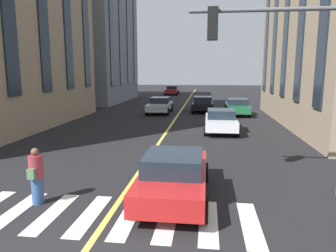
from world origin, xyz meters
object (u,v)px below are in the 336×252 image
car_silver_oncoming (160,105)px  traffic_light_mast (290,60)px  car_red_far (172,90)px  car_green_parked_a (237,106)px  pedestrian_near (36,176)px  car_black_trailing (203,104)px  car_white_mid (221,120)px  car_red_near (174,175)px

car_silver_oncoming → traffic_light_mast: bearing=-160.2°
traffic_light_mast → car_red_far: bearing=11.1°
car_green_parked_a → car_silver_oncoming: bearing=86.8°
pedestrian_near → car_black_trailing: bearing=-11.3°
traffic_light_mast → car_white_mid: bearing=8.7°
car_red_far → pedestrian_near: pedestrian_near is taller
car_green_parked_a → car_silver_oncoming: same height
car_white_mid → car_silver_oncoming: 9.49m
car_red_far → car_silver_oncoming: bearing=-176.4°
car_silver_oncoming → car_white_mid: bearing=-148.7°
car_silver_oncoming → car_red_near: bearing=-170.2°
car_silver_oncoming → pedestrian_near: (-19.43, 0.49, 0.09)m
pedestrian_near → car_silver_oncoming: bearing=-1.4°
car_green_parked_a → traffic_light_mast: bearing=179.4°
pedestrian_near → traffic_light_mast: size_ratio=0.29×
car_black_trailing → car_green_parked_a: size_ratio=1.00×
car_black_trailing → traffic_light_mast: size_ratio=0.80×
car_black_trailing → car_silver_oncoming: same height
car_green_parked_a → pedestrian_near: size_ratio=2.78×
car_silver_oncoming → car_black_trailing: bearing=-67.2°
car_white_mid → traffic_light_mast: traffic_light_mast is taller
car_white_mid → car_silver_oncoming: size_ratio=1.00×
car_white_mid → traffic_light_mast: bearing=-171.3°
car_black_trailing → pedestrian_near: bearing=168.7°
car_red_near → car_red_far: size_ratio=1.00×
car_silver_oncoming → traffic_light_mast: 19.12m
car_white_mid → car_red_far: same height
car_silver_oncoming → car_red_far: same height
car_red_near → car_red_far: (40.35, 4.55, 0.00)m
pedestrian_near → traffic_light_mast: bearing=-76.1°
car_green_parked_a → traffic_light_mast: traffic_light_mast is taller
car_white_mid → pedestrian_near: bearing=154.4°
car_red_near → car_red_far: 40.61m
car_black_trailing → car_green_parked_a: same height
car_white_mid → car_red_near: bearing=170.6°
car_black_trailing → car_white_mid: (-9.66, -1.23, 0.00)m
car_black_trailing → car_red_near: bearing=178.6°
car_green_parked_a → car_red_far: 23.52m
car_red_near → car_black_trailing: size_ratio=1.00×
car_silver_oncoming → car_red_far: 21.82m
car_red_near → car_green_parked_a: (18.21, -3.39, 0.00)m
car_white_mid → traffic_light_mast: (-9.62, -1.47, 3.21)m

